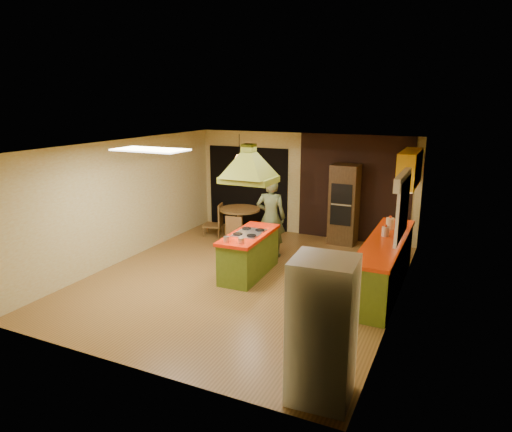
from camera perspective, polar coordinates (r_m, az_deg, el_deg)
The scene contains 21 objects.
ground at distance 8.70m, azimuth -1.41°, elevation -7.77°, with size 6.50×6.50×0.00m, color olive.
room_walls at distance 8.30m, azimuth -1.46°, elevation 0.24°, with size 5.50×6.50×6.50m.
ceiling_plane at distance 8.09m, azimuth -1.52°, elevation 8.86°, with size 6.50×6.50×0.00m, color silver.
brick_panel at distance 10.89m, azimuth 12.11°, elevation 3.34°, with size 2.64×0.03×2.50m, color #381E14.
nook_opening at distance 11.82m, azimuth -1.03°, elevation 3.54°, with size 2.20×0.03×2.10m, color black.
right_counter at distance 8.38m, azimuth 15.75°, elevation -5.82°, with size 0.62×3.05×0.92m.
upper_cabinets at distance 9.56m, azimuth 18.67°, elevation 5.65°, with size 0.34×1.40×0.70m, color yellow.
window_right at distance 7.81m, azimuth 17.93°, elevation 2.54°, with size 0.12×1.35×1.06m.
fluor_panel at distance 7.66m, azimuth -13.07°, elevation 8.07°, with size 1.20×0.60×0.03m, color white.
kitchen_island at distance 8.73m, azimuth -0.87°, elevation -4.72°, with size 0.72×1.67×0.84m.
range_hood at distance 8.31m, azimuth -0.92°, elevation 7.30°, with size 0.96×0.70×0.79m.
man at distance 9.65m, azimuth 1.87°, elevation -0.17°, with size 0.62×0.41×1.71m, color #444C28.
refrigerator at distance 5.19m, azimuth 8.29°, elevation -13.96°, with size 0.68×0.65×1.66m, color white.
wall_oven at distance 10.72m, azimuth 10.97°, elevation 1.45°, with size 0.62×0.61×1.85m.
dining_table at distance 11.03m, azimuth -2.02°, elevation -0.14°, with size 0.97×0.97×0.73m.
chair_left at distance 11.30m, azimuth -5.42°, elevation -0.44°, with size 0.43×0.43×0.79m, color brown, non-canonical shape.
chair_near at distance 10.40m, azimuth -2.40°, elevation -1.83°, with size 0.41×0.41×0.75m, color brown, non-canonical shape.
pendant_lamp at distance 10.76m, azimuth -2.09°, elevation 7.03°, with size 0.37×0.37×0.24m, color #FF9E3F.
canister_large at distance 8.86m, azimuth 16.41°, elevation -0.92°, with size 0.15×0.15×0.22m, color #F0E7C1.
canister_medium at distance 8.92m, azimuth 16.46°, elevation -0.93°, with size 0.13×0.13×0.19m, color beige.
canister_small at distance 8.40m, azimuth 15.87°, elevation -1.88°, with size 0.13×0.13×0.17m, color beige.
Camera 1 is at (3.58, -7.21, 3.29)m, focal length 32.00 mm.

